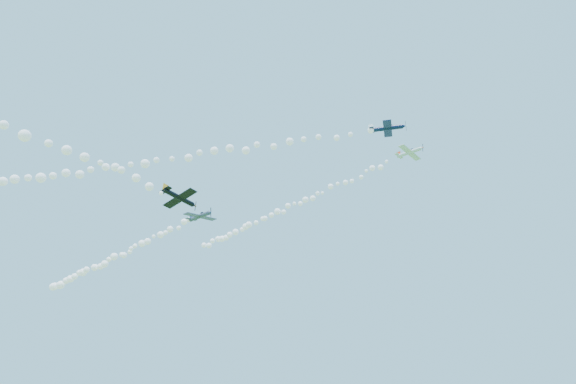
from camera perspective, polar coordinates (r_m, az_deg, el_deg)
The scene contains 7 objects.
plane_white at distance 99.29m, azimuth 14.23°, elevation 4.60°, with size 6.11×6.52×2.44m.
smoke_trail_white at distance 117.51m, azimuth -0.36°, elevation -2.06°, with size 64.55×18.93×2.68m, color white, non-canonical shape.
plane_navy at distance 86.32m, azimuth 11.70°, elevation 7.42°, with size 6.61×6.94×2.10m.
smoke_trail_navy at distance 96.14m, azimuth -15.15°, elevation 3.62°, with size 80.11×24.91×2.65m, color white, non-canonical shape.
plane_grey at distance 94.17m, azimuth -10.37°, elevation -2.83°, with size 6.78×7.09×2.43m.
smoke_trail_grey at distance 120.37m, azimuth -20.40°, elevation -7.52°, with size 61.06×15.46×3.08m, color white, non-canonical shape.
plane_black at distance 81.00m, azimuth -12.72°, elevation -0.68°, with size 7.41×6.96×2.66m.
Camera 1 is at (40.34, -74.20, 2.00)m, focal length 30.00 mm.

